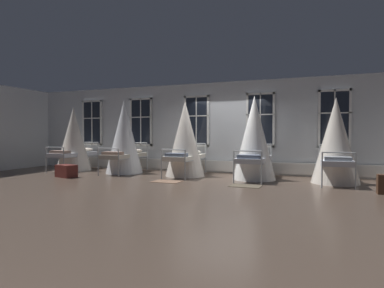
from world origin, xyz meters
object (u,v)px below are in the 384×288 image
at_px(travel_trunk, 66,171).
at_px(cot_first, 74,140).
at_px(cot_fifth, 336,142).
at_px(cot_third, 185,140).
at_px(cot_second, 124,138).
at_px(cot_fourth, 254,139).

bearing_deg(travel_trunk, cot_first, 124.34).
bearing_deg(cot_fifth, travel_trunk, 100.85).
height_order(cot_fifth, travel_trunk, cot_fifth).
bearing_deg(cot_fifth, cot_first, 89.00).
bearing_deg(cot_third, cot_first, 88.87).
height_order(cot_third, cot_fifth, cot_third).
relative_size(cot_second, cot_fourth, 1.01).
xyz_separation_m(cot_second, cot_third, (2.28, 0.00, -0.05)).
relative_size(cot_second, travel_trunk, 3.94).
distance_m(cot_second, cot_third, 2.28).
relative_size(cot_first, cot_second, 0.93).
distance_m(cot_third, cot_fifth, 4.43).
relative_size(cot_first, travel_trunk, 3.67).
relative_size(cot_third, cot_fourth, 0.97).
bearing_deg(cot_third, cot_second, 89.49).
relative_size(cot_third, cot_fifth, 1.03).
bearing_deg(cot_third, cot_fifth, -90.65).
height_order(cot_first, travel_trunk, cot_first).
bearing_deg(cot_fourth, cot_second, 90.55).
relative_size(cot_second, cot_third, 1.04).
bearing_deg(cot_second, cot_fifth, -91.53).
bearing_deg(cot_first, cot_fifth, -91.92).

